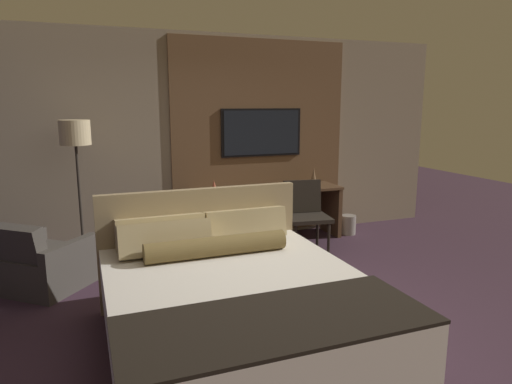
% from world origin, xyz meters
% --- Properties ---
extents(ground_plane, '(16.00, 16.00, 0.00)m').
position_xyz_m(ground_plane, '(0.00, 0.00, 0.00)').
color(ground_plane, '#3D2838').
extents(wall_back_tv_panel, '(7.20, 0.09, 2.80)m').
position_xyz_m(wall_back_tv_panel, '(0.12, 2.59, 1.40)').
color(wall_back_tv_panel, gray).
rests_on(wall_back_tv_panel, ground_plane).
extents(bed, '(1.90, 2.25, 1.10)m').
position_xyz_m(bed, '(-0.57, -0.35, 0.36)').
color(bed, '#33281E').
rests_on(bed, ground_plane).
extents(desk, '(2.04, 0.58, 0.74)m').
position_xyz_m(desk, '(0.79, 2.28, 0.51)').
color(desk, brown).
rests_on(desk, ground_plane).
extents(tv, '(1.18, 0.04, 0.66)m').
position_xyz_m(tv, '(0.79, 2.52, 1.49)').
color(tv, black).
extents(desk_chair, '(0.60, 0.60, 0.91)m').
position_xyz_m(desk_chair, '(1.05, 1.65, 0.55)').
color(desk_chair, '#28231E').
rests_on(desk_chair, ground_plane).
extents(armchair_by_window, '(1.10, 1.10, 0.75)m').
position_xyz_m(armchair_by_window, '(-2.04, 1.53, 0.25)').
color(armchair_by_window, '#47423D').
rests_on(armchair_by_window, ground_plane).
extents(floor_lamp, '(0.34, 0.34, 1.71)m').
position_xyz_m(floor_lamp, '(-1.63, 2.11, 1.43)').
color(floor_lamp, '#282623').
rests_on(floor_lamp, ground_plane).
extents(vase_tall, '(0.10, 0.10, 0.24)m').
position_xyz_m(vase_tall, '(1.51, 2.30, 0.86)').
color(vase_tall, '#846647').
rests_on(vase_tall, desk).
extents(vase_short, '(0.10, 0.10, 0.17)m').
position_xyz_m(vase_short, '(0.01, 2.21, 0.82)').
color(vase_short, '#B2563D').
rests_on(vase_short, desk).
extents(book, '(0.23, 0.17, 0.03)m').
position_xyz_m(book, '(1.29, 2.31, 0.75)').
color(book, '#332D28').
rests_on(book, desk).
extents(waste_bin, '(0.22, 0.22, 0.28)m').
position_xyz_m(waste_bin, '(2.00, 2.12, 0.14)').
color(waste_bin, gray).
rests_on(waste_bin, ground_plane).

